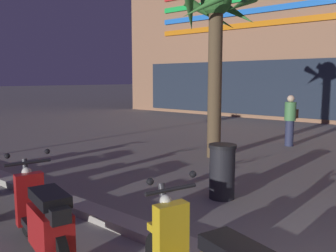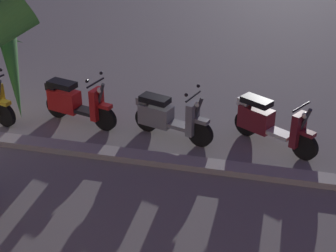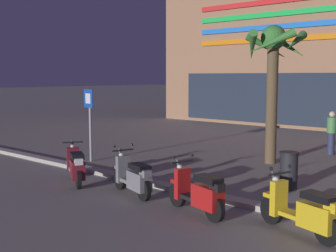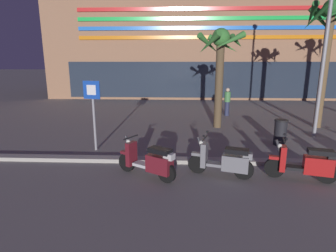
# 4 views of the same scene
# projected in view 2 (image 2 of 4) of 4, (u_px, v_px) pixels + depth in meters

# --- Properties ---
(scooter_maroon_mid_front) EXTENTS (1.65, 1.06, 1.04)m
(scooter_maroon_mid_front) POSITION_uv_depth(u_px,v_px,m) (268.00, 122.00, 9.92)
(scooter_maroon_mid_front) COLOR black
(scooter_maroon_mid_front) RESTS_ON ground
(scooter_grey_lead_nearest) EXTENTS (1.71, 0.77, 1.17)m
(scooter_grey_lead_nearest) POSITION_uv_depth(u_px,v_px,m) (167.00, 117.00, 10.18)
(scooter_grey_lead_nearest) COLOR black
(scooter_grey_lead_nearest) RESTS_ON ground
(scooter_red_gap_after_mid) EXTENTS (1.73, 0.74, 1.17)m
(scooter_red_gap_after_mid) POSITION_uv_depth(u_px,v_px,m) (74.00, 102.00, 10.74)
(scooter_red_gap_after_mid) COLOR black
(scooter_red_gap_after_mid) RESTS_ON ground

